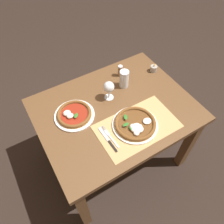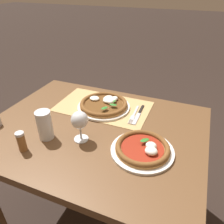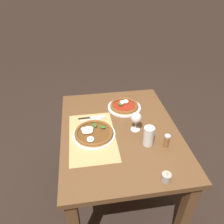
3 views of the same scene
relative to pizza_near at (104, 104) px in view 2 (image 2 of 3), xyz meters
name	(u,v)px [view 2 (image 2 of 3)]	position (x,y,z in m)	size (l,w,h in m)	color
ground_plane	(99,213)	(-0.03, 0.20, -0.76)	(24.00, 24.00, 0.00)	black
dining_table	(95,144)	(-0.03, 0.20, -0.14)	(1.12, 0.87, 0.74)	brown
paper_placemat	(103,106)	(0.01, -0.01, -0.02)	(0.55, 0.33, 0.00)	tan
pizza_near	(104,104)	(0.00, 0.00, 0.00)	(0.31, 0.31, 0.05)	silver
pizza_far	(143,149)	(-0.32, 0.29, 0.00)	(0.28, 0.28, 0.05)	silver
wine_glass	(80,121)	(-0.02, 0.32, 0.08)	(0.08, 0.08, 0.16)	silver
pint_glass	(45,125)	(0.14, 0.37, 0.05)	(0.07, 0.07, 0.15)	silver
fork	(134,115)	(-0.19, 0.01, -0.02)	(0.03, 0.20, 0.00)	#B7B7BC
knife	(139,114)	(-0.21, 0.00, -0.02)	(0.02, 0.22, 0.01)	black
pepper_shaker	(21,141)	(0.18, 0.48, 0.03)	(0.04, 0.04, 0.10)	brown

